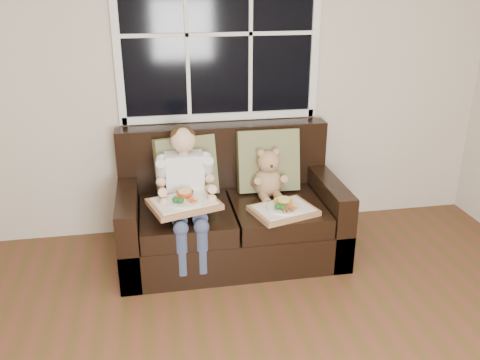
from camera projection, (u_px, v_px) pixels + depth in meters
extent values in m
cube|color=beige|center=(225.00, 72.00, 4.07)|extent=(4.50, 0.02, 2.70)
cube|color=black|center=(219.00, 34.00, 3.94)|extent=(1.50, 0.02, 1.25)
cube|color=silver|center=(220.00, 117.00, 4.17)|extent=(1.58, 0.04, 0.06)
cube|color=silver|center=(116.00, 36.00, 3.80)|extent=(0.06, 0.04, 1.37)
cube|color=silver|center=(316.00, 32.00, 4.06)|extent=(0.06, 0.04, 1.37)
cube|color=silver|center=(219.00, 34.00, 3.93)|extent=(1.50, 0.03, 0.03)
cube|color=black|center=(231.00, 237.00, 4.01)|extent=(1.70, 0.90, 0.30)
cube|color=black|center=(130.00, 228.00, 3.83)|extent=(0.15, 0.90, 0.60)
cube|color=black|center=(326.00, 213.00, 4.09)|extent=(0.15, 0.90, 0.60)
cube|color=black|center=(223.00, 164.00, 4.18)|extent=(1.70, 0.18, 0.66)
cube|color=black|center=(186.00, 220.00, 3.80)|extent=(0.68, 0.72, 0.15)
cube|color=black|center=(277.00, 212.00, 3.91)|extent=(0.68, 0.72, 0.15)
cube|color=olive|center=(186.00, 167.00, 3.96)|extent=(0.51, 0.31, 0.49)
cube|color=olive|center=(268.00, 160.00, 4.07)|extent=(0.50, 0.23, 0.51)
cube|color=silver|center=(185.00, 178.00, 3.81)|extent=(0.28, 0.17, 0.39)
sphere|color=tan|center=(183.00, 140.00, 3.69)|extent=(0.19, 0.19, 0.19)
ellipsoid|color=#372411|center=(183.00, 136.00, 3.69)|extent=(0.19, 0.19, 0.13)
cylinder|color=#303955|center=(178.00, 210.00, 3.66)|extent=(0.11, 0.35, 0.11)
cylinder|color=#303955|center=(198.00, 209.00, 3.69)|extent=(0.11, 0.35, 0.11)
cylinder|color=#303955|center=(182.00, 253.00, 3.52)|extent=(0.10, 0.10, 0.33)
cylinder|color=#303955|center=(202.00, 251.00, 3.54)|extent=(0.10, 0.10, 0.33)
cylinder|color=tan|center=(162.00, 181.00, 3.65)|extent=(0.07, 0.35, 0.27)
cylinder|color=tan|center=(209.00, 178.00, 3.71)|extent=(0.07, 0.35, 0.27)
ellipsoid|color=tan|center=(267.00, 183.00, 4.00)|extent=(0.24, 0.20, 0.24)
sphere|color=tan|center=(268.00, 162.00, 3.92)|extent=(0.18, 0.18, 0.17)
sphere|color=tan|center=(261.00, 153.00, 3.89)|extent=(0.06, 0.06, 0.06)
sphere|color=tan|center=(276.00, 152.00, 3.91)|extent=(0.06, 0.06, 0.06)
sphere|color=tan|center=(270.00, 167.00, 3.87)|extent=(0.07, 0.07, 0.07)
sphere|color=#301E15|center=(271.00, 166.00, 3.84)|extent=(0.03, 0.03, 0.03)
cylinder|color=tan|center=(264.00, 198.00, 3.90)|extent=(0.07, 0.13, 0.07)
cylinder|color=tan|center=(278.00, 197.00, 3.92)|extent=(0.07, 0.13, 0.07)
cube|color=#9A6945|center=(184.00, 204.00, 3.60)|extent=(0.55, 0.48, 0.04)
cube|color=silver|center=(184.00, 201.00, 3.59)|extent=(0.48, 0.41, 0.01)
cylinder|color=silver|center=(184.00, 200.00, 3.58)|extent=(0.27, 0.27, 0.02)
imported|color=#EA3E13|center=(185.00, 194.00, 3.62)|extent=(0.16, 0.16, 0.04)
cylinder|color=#F5DA85|center=(185.00, 193.00, 3.61)|extent=(0.10, 0.10, 0.02)
ellipsoid|color=#1D5D1F|center=(176.00, 200.00, 3.52)|extent=(0.05, 0.05, 0.04)
ellipsoid|color=#1D5D1F|center=(180.00, 200.00, 3.51)|extent=(0.05, 0.05, 0.04)
cylinder|color=orange|center=(192.00, 200.00, 3.54)|extent=(0.05, 0.07, 0.02)
cube|color=#9A6945|center=(283.00, 211.00, 3.73)|extent=(0.52, 0.45, 0.04)
cube|color=silver|center=(283.00, 208.00, 3.72)|extent=(0.46, 0.39, 0.01)
cylinder|color=silver|center=(284.00, 207.00, 3.70)|extent=(0.25, 0.25, 0.02)
imported|color=yellow|center=(284.00, 201.00, 3.74)|extent=(0.16, 0.16, 0.03)
cylinder|color=#F5DA85|center=(284.00, 201.00, 3.74)|extent=(0.10, 0.10, 0.02)
ellipsoid|color=#1D5D1F|center=(278.00, 207.00, 3.64)|extent=(0.05, 0.05, 0.04)
ellipsoid|color=#1D5D1F|center=(283.00, 207.00, 3.64)|extent=(0.05, 0.05, 0.04)
cylinder|color=orange|center=(292.00, 207.00, 3.66)|extent=(0.05, 0.07, 0.02)
cylinder|color=brown|center=(286.00, 209.00, 3.63)|extent=(0.03, 0.09, 0.02)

